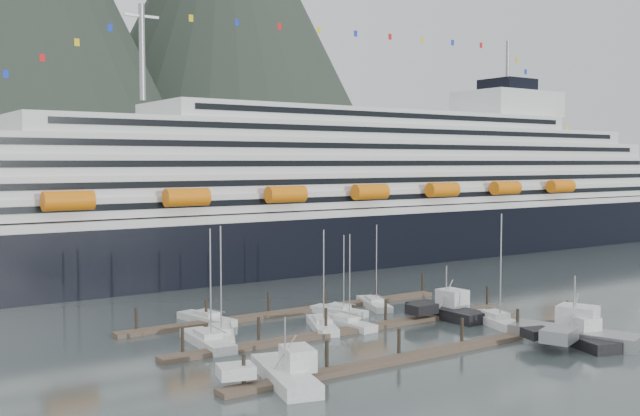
{
  "coord_description": "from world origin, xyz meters",
  "views": [
    {
      "loc": [
        -57.37,
        -66.26,
        20.05
      ],
      "look_at": [
        3.52,
        22.0,
        13.32
      ],
      "focal_mm": 42.0,
      "sensor_mm": 36.0,
      "label": 1
    }
  ],
  "objects_px": {
    "sailboat_a": "(221,337)",
    "sailboat_f": "(339,312)",
    "sailboat_h": "(496,321)",
    "trawler_a": "(284,373)",
    "trawler_e": "(445,310)",
    "sailboat_g": "(374,304)",
    "sailboat_c": "(322,326)",
    "trawler_c": "(572,335)",
    "sailboat_b": "(208,342)",
    "cruise_ship": "(336,201)",
    "sailboat_e": "(206,320)",
    "sailboat_d": "(344,323)",
    "trawler_d": "(573,334)"
  },
  "relations": [
    {
      "from": "sailboat_a",
      "to": "sailboat_f",
      "type": "distance_m",
      "value": 19.59
    },
    {
      "from": "sailboat_a",
      "to": "sailboat_h",
      "type": "distance_m",
      "value": 33.56
    },
    {
      "from": "sailboat_h",
      "to": "trawler_a",
      "type": "distance_m",
      "value": 34.42
    },
    {
      "from": "trawler_e",
      "to": "sailboat_g",
      "type": "bearing_deg",
      "value": 14.96
    },
    {
      "from": "sailboat_c",
      "to": "trawler_c",
      "type": "bearing_deg",
      "value": -113.47
    },
    {
      "from": "sailboat_a",
      "to": "sailboat_h",
      "type": "xyz_separation_m",
      "value": [
        31.39,
        -11.86,
        0.01
      ]
    },
    {
      "from": "sailboat_b",
      "to": "trawler_e",
      "type": "distance_m",
      "value": 31.83
    },
    {
      "from": "cruise_ship",
      "to": "sailboat_e",
      "type": "xyz_separation_m",
      "value": [
        -46.87,
        -37.6,
        -11.65
      ]
    },
    {
      "from": "sailboat_b",
      "to": "sailboat_d",
      "type": "xyz_separation_m",
      "value": [
        17.84,
        -0.93,
        -0.03
      ]
    },
    {
      "from": "sailboat_a",
      "to": "trawler_e",
      "type": "relative_size",
      "value": 1.18
    },
    {
      "from": "sailboat_a",
      "to": "sailboat_g",
      "type": "relative_size",
      "value": 1.14
    },
    {
      "from": "sailboat_c",
      "to": "sailboat_h",
      "type": "height_order",
      "value": "sailboat_h"
    },
    {
      "from": "sailboat_d",
      "to": "trawler_d",
      "type": "height_order",
      "value": "sailboat_d"
    },
    {
      "from": "trawler_a",
      "to": "sailboat_b",
      "type": "bearing_deg",
      "value": 13.57
    },
    {
      "from": "cruise_ship",
      "to": "trawler_a",
      "type": "relative_size",
      "value": 16.87
    },
    {
      "from": "sailboat_c",
      "to": "sailboat_a",
      "type": "bearing_deg",
      "value": 106.78
    },
    {
      "from": "sailboat_e",
      "to": "trawler_d",
      "type": "xyz_separation_m",
      "value": [
        28.83,
        -32.4,
        0.61
      ]
    },
    {
      "from": "sailboat_d",
      "to": "sailboat_e",
      "type": "height_order",
      "value": "sailboat_d"
    },
    {
      "from": "sailboat_a",
      "to": "trawler_a",
      "type": "height_order",
      "value": "sailboat_a"
    },
    {
      "from": "sailboat_b",
      "to": "sailboat_h",
      "type": "height_order",
      "value": "sailboat_h"
    },
    {
      "from": "sailboat_g",
      "to": "trawler_a",
      "type": "distance_m",
      "value": 36.67
    },
    {
      "from": "sailboat_a",
      "to": "sailboat_c",
      "type": "distance_m",
      "value": 12.69
    },
    {
      "from": "sailboat_h",
      "to": "sailboat_c",
      "type": "bearing_deg",
      "value": 76.95
    },
    {
      "from": "cruise_ship",
      "to": "sailboat_f",
      "type": "relative_size",
      "value": 19.3
    },
    {
      "from": "sailboat_d",
      "to": "sailboat_f",
      "type": "distance_m",
      "value": 6.97
    },
    {
      "from": "trawler_c",
      "to": "sailboat_g",
      "type": "bearing_deg",
      "value": 27.18
    },
    {
      "from": "trawler_c",
      "to": "trawler_d",
      "type": "xyz_separation_m",
      "value": [
        0.05,
        -0.1,
        0.19
      ]
    },
    {
      "from": "trawler_d",
      "to": "trawler_c",
      "type": "bearing_deg",
      "value": 7.39
    },
    {
      "from": "cruise_ship",
      "to": "sailboat_d",
      "type": "bearing_deg",
      "value": -124.75
    },
    {
      "from": "sailboat_b",
      "to": "sailboat_c",
      "type": "bearing_deg",
      "value": -87.43
    },
    {
      "from": "sailboat_b",
      "to": "trawler_e",
      "type": "xyz_separation_m",
      "value": [
        31.55,
        -4.15,
        0.51
      ]
    },
    {
      "from": "sailboat_b",
      "to": "sailboat_g",
      "type": "distance_m",
      "value": 29.09
    },
    {
      "from": "sailboat_b",
      "to": "sailboat_g",
      "type": "height_order",
      "value": "sailboat_b"
    },
    {
      "from": "cruise_ship",
      "to": "sailboat_d",
      "type": "height_order",
      "value": "cruise_ship"
    },
    {
      "from": "sailboat_b",
      "to": "trawler_d",
      "type": "height_order",
      "value": "sailboat_b"
    },
    {
      "from": "sailboat_f",
      "to": "trawler_e",
      "type": "xyz_separation_m",
      "value": [
        10.17,
        -9.23,
        0.54
      ]
    },
    {
      "from": "sailboat_b",
      "to": "sailboat_g",
      "type": "relative_size",
      "value": 1.13
    },
    {
      "from": "sailboat_e",
      "to": "sailboat_f",
      "type": "relative_size",
      "value": 1.02
    },
    {
      "from": "trawler_c",
      "to": "sailboat_b",
      "type": "bearing_deg",
      "value": 73.54
    },
    {
      "from": "sailboat_b",
      "to": "sailboat_c",
      "type": "distance_m",
      "value": 14.79
    },
    {
      "from": "cruise_ship",
      "to": "sailboat_g",
      "type": "bearing_deg",
      "value": -119.4
    },
    {
      "from": "sailboat_a",
      "to": "sailboat_c",
      "type": "xyz_separation_m",
      "value": [
        12.57,
        -1.72,
        -0.02
      ]
    },
    {
      "from": "trawler_c",
      "to": "sailboat_h",
      "type": "bearing_deg",
      "value": 17.27
    },
    {
      "from": "trawler_c",
      "to": "trawler_e",
      "type": "xyz_separation_m",
      "value": [
        -2.22,
        17.61,
        0.12
      ]
    },
    {
      "from": "cruise_ship",
      "to": "sailboat_h",
      "type": "relative_size",
      "value": 14.76
    },
    {
      "from": "sailboat_c",
      "to": "trawler_c",
      "type": "distance_m",
      "value": 28.41
    },
    {
      "from": "sailboat_c",
      "to": "sailboat_f",
      "type": "relative_size",
      "value": 1.14
    },
    {
      "from": "cruise_ship",
      "to": "sailboat_c",
      "type": "xyz_separation_m",
      "value": [
        -37.1,
        -48.78,
        -11.63
      ]
    },
    {
      "from": "trawler_a",
      "to": "trawler_d",
      "type": "distance_m",
      "value": 34.65
    },
    {
      "from": "sailboat_d",
      "to": "trawler_c",
      "type": "xyz_separation_m",
      "value": [
        15.93,
        -20.84,
        0.42
      ]
    }
  ]
}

